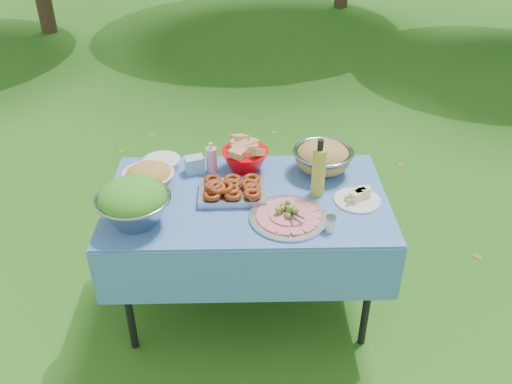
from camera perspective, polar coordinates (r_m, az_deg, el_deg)
ground at (r=3.31m, az=-0.84°, el=-11.53°), size 80.00×80.00×0.00m
picnic_table at (r=3.05m, az=-0.90°, el=-6.44°), size 1.46×0.86×0.76m
salad_bowl at (r=2.64m, az=-12.79°, el=-1.09°), size 0.39×0.39×0.24m
pasta_bowl_white at (r=2.90m, az=-11.25°, el=1.54°), size 0.28×0.28×0.15m
plate_stack at (r=3.12m, az=-9.87°, el=3.00°), size 0.23×0.23×0.05m
wipes_box at (r=3.04m, az=-6.48°, el=2.88°), size 0.12×0.10×0.09m
sanitizer_bottle at (r=3.02m, az=-4.71°, el=3.67°), size 0.08×0.08×0.17m
bread_bowl at (r=3.03m, az=-1.16°, el=3.92°), size 0.31×0.31×0.18m
pasta_bowl_steel at (r=3.03m, az=7.05°, el=3.68°), size 0.40×0.40×0.18m
fried_tray at (r=2.81m, az=-2.54°, el=0.26°), size 0.35×0.25×0.08m
charcuterie_platter at (r=2.65m, az=3.47°, el=-2.02°), size 0.43×0.43×0.09m
oil_bottle at (r=2.78m, az=6.63°, el=2.54°), size 0.07×0.07×0.32m
cheese_plate at (r=2.82m, az=10.68°, el=-0.39°), size 0.24×0.24×0.07m
shaker at (r=2.59m, az=7.86°, el=-3.31°), size 0.06×0.06×0.08m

